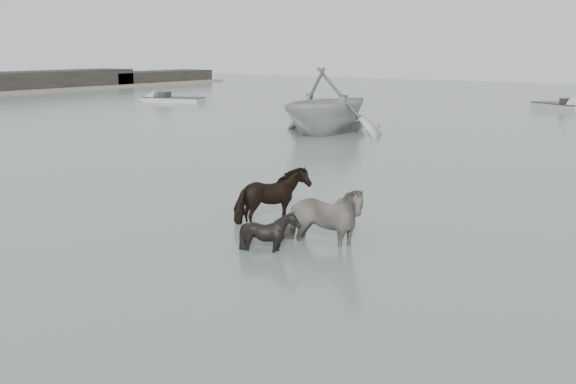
# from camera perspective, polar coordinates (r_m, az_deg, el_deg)

# --- Properties ---
(ground) EXTENTS (140.00, 140.00, 0.00)m
(ground) POSITION_cam_1_polar(r_m,az_deg,el_deg) (14.03, 0.56, -5.03)
(ground) COLOR #586960
(ground) RESTS_ON ground
(pony_pinto) EXTENTS (2.03, 1.20, 1.60)m
(pony_pinto) POSITION_cam_1_polar(r_m,az_deg,el_deg) (14.59, 2.74, -1.14)
(pony_pinto) COLOR black
(pony_pinto) RESTS_ON ground
(pony_dark) EXTENTS (1.27, 1.48, 1.48)m
(pony_dark) POSITION_cam_1_polar(r_m,az_deg,el_deg) (16.48, -1.17, 0.11)
(pony_dark) COLOR black
(pony_dark) RESTS_ON ground
(pony_black) EXTENTS (1.23, 1.16, 1.09)m
(pony_black) POSITION_cam_1_polar(r_m,az_deg,el_deg) (14.18, -1.46, -2.58)
(pony_black) COLOR black
(pony_black) RESTS_ON ground
(rowboat_lead) EXTENTS (5.14, 5.88, 1.01)m
(rowboat_lead) POSITION_cam_1_polar(r_m,az_deg,el_deg) (35.31, 4.26, 5.79)
(rowboat_lead) COLOR beige
(rowboat_lead) RESTS_ON ground
(rowboat_trail) EXTENTS (5.60, 6.37, 3.17)m
(rowboat_trail) POSITION_cam_1_polar(r_m,az_deg,el_deg) (33.31, 3.10, 7.33)
(rowboat_trail) COLOR #A6A9A7
(rowboat_trail) RESTS_ON ground
(skiff_outer) EXTENTS (6.11, 3.41, 0.75)m
(skiff_outer) POSITION_cam_1_polar(r_m,az_deg,el_deg) (52.77, -9.00, 7.41)
(skiff_outer) COLOR #AEAEA9
(skiff_outer) RESTS_ON ground
(skiff_mid) EXTENTS (5.32, 4.04, 0.75)m
(skiff_mid) POSITION_cam_1_polar(r_m,az_deg,el_deg) (49.76, 20.78, 6.57)
(skiff_mid) COLOR #989A98
(skiff_mid) RESTS_ON ground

